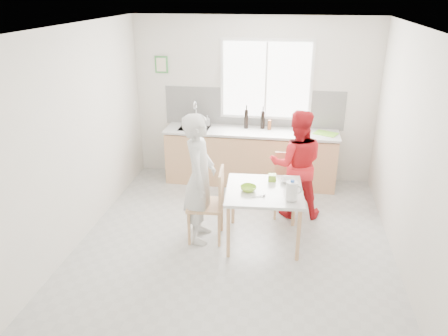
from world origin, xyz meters
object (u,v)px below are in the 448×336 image
object	(u,v)px
dining_table	(264,195)
milk_jug	(292,191)
chair_left	(211,202)
wine_bottle_b	(263,120)
person_white	(200,179)
bowl_white	(287,181)
wine_bottle_a	(246,119)
chair_far	(288,181)
bowl_green	(248,188)
person_red	(296,164)

from	to	relation	value
dining_table	milk_jug	bearing A→B (deg)	-36.79
chair_left	wine_bottle_b	distance (m)	2.15
chair_left	person_white	world-z (taller)	person_white
milk_jug	wine_bottle_b	xyz separation A→B (m)	(-0.53, 2.23, 0.20)
bowl_white	wine_bottle_a	size ratio (longest dim) A/B	0.59
chair_far	bowl_green	size ratio (longest dim) A/B	4.46
bowl_white	wine_bottle_a	world-z (taller)	wine_bottle_a
chair_far	milk_jug	distance (m)	1.16
chair_left	person_red	distance (m)	1.38
dining_table	person_white	xyz separation A→B (m)	(-0.82, -0.06, 0.19)
chair_far	bowl_white	world-z (taller)	chair_far
bowl_green	milk_jug	world-z (taller)	milk_jug
bowl_white	milk_jug	bearing A→B (deg)	-83.34
dining_table	milk_jug	size ratio (longest dim) A/B	4.13
dining_table	chair_left	xyz separation A→B (m)	(-0.67, -0.05, -0.12)
wine_bottle_a	chair_left	bearing A→B (deg)	-96.28
dining_table	wine_bottle_b	size ratio (longest dim) A/B	3.41
person_white	chair_left	bearing A→B (deg)	-90.00
person_white	bowl_white	size ratio (longest dim) A/B	8.97
chair_left	bowl_green	distance (m)	0.53
bowl_white	milk_jug	xyz separation A→B (m)	(0.06, -0.53, 0.11)
wine_bottle_b	milk_jug	bearing A→B (deg)	-76.74
dining_table	chair_left	world-z (taller)	chair_left
milk_jug	bowl_white	bearing A→B (deg)	92.57
dining_table	bowl_white	xyz separation A→B (m)	(0.28, 0.27, 0.10)
chair_left	person_red	world-z (taller)	person_red
wine_bottle_b	chair_far	bearing A→B (deg)	-67.34
dining_table	chair_far	world-z (taller)	chair_far
milk_jug	person_white	bearing A→B (deg)	166.23
chair_left	person_red	size ratio (longest dim) A/B	0.62
bowl_green	bowl_white	distance (m)	0.58
person_red	wine_bottle_a	size ratio (longest dim) A/B	4.90
dining_table	person_red	world-z (taller)	person_red
person_red	wine_bottle_b	xyz separation A→B (m)	(-0.58, 1.18, 0.29)
wine_bottle_b	bowl_green	bearing A→B (deg)	-90.36
person_red	milk_jug	distance (m)	1.06
person_red	dining_table	bearing A→B (deg)	59.74
person_white	milk_jug	world-z (taller)	person_white
bowl_green	wine_bottle_b	bearing A→B (deg)	89.64
person_white	chair_far	bearing A→B (deg)	-55.04
bowl_white	dining_table	bearing A→B (deg)	-136.11
chair_left	dining_table	bearing A→B (deg)	90.00
chair_far	wine_bottle_b	bearing A→B (deg)	108.57
dining_table	bowl_white	world-z (taller)	bowl_white
chair_left	milk_jug	bearing A→B (deg)	74.34
dining_table	chair_far	bearing A→B (deg)	70.92
chair_far	person_red	size ratio (longest dim) A/B	0.57
bowl_white	wine_bottle_b	bearing A→B (deg)	105.24
bowl_white	wine_bottle_a	distance (m)	1.86
chair_left	bowl_green	world-z (taller)	chair_left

